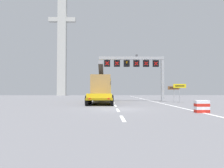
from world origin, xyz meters
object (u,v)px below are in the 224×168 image
at_px(crash_barrier_striped, 202,107).
at_px(bridge_pylon_distant, 62,33).
at_px(overhead_lane_gantry, 140,65).
at_px(heavy_haul_truck_yellow, 102,88).
at_px(tourist_info_sign_brown, 174,90).
at_px(exit_sign_yellow, 180,88).

height_order(crash_barrier_striped, bridge_pylon_distant, bridge_pylon_distant).
height_order(overhead_lane_gantry, crash_barrier_striped, overhead_lane_gantry).
height_order(heavy_haul_truck_yellow, tourist_info_sign_brown, heavy_haul_truck_yellow).
height_order(overhead_lane_gantry, exit_sign_yellow, overhead_lane_gantry).
height_order(exit_sign_yellow, tourist_info_sign_brown, exit_sign_yellow).
bearing_deg(overhead_lane_gantry, heavy_haul_truck_yellow, -165.65).
distance_m(overhead_lane_gantry, exit_sign_yellow, 7.06).
bearing_deg(heavy_haul_truck_yellow, bridge_pylon_distant, 110.32).
bearing_deg(exit_sign_yellow, overhead_lane_gantry, 139.80).
relative_size(overhead_lane_gantry, exit_sign_yellow, 4.02).
distance_m(crash_barrier_striped, bridge_pylon_distant, 61.09).
relative_size(exit_sign_yellow, tourist_info_sign_brown, 1.11).
relative_size(tourist_info_sign_brown, crash_barrier_striped, 2.25).
height_order(heavy_haul_truck_yellow, bridge_pylon_distant, bridge_pylon_distant).
bearing_deg(heavy_haul_truck_yellow, exit_sign_yellow, -13.61).
relative_size(overhead_lane_gantry, tourist_info_sign_brown, 4.46).
distance_m(exit_sign_yellow, tourist_info_sign_brown, 2.52).
height_order(heavy_haul_truck_yellow, exit_sign_yellow, heavy_haul_truck_yellow).
xyz_separation_m(heavy_haul_truck_yellow, bridge_pylon_distant, (-14.38, 38.82, 18.97)).
relative_size(exit_sign_yellow, bridge_pylon_distant, 0.06).
bearing_deg(crash_barrier_striped, exit_sign_yellow, 77.36).
bearing_deg(crash_barrier_striped, bridge_pylon_distant, 112.56).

